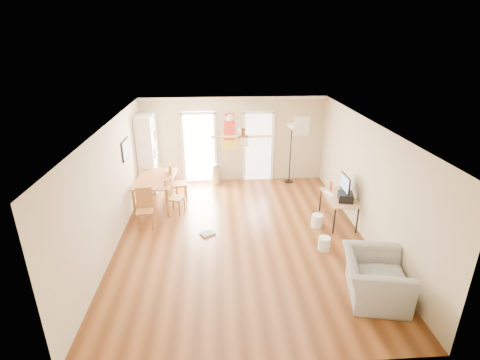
{
  "coord_description": "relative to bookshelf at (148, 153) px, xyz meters",
  "views": [
    {
      "loc": [
        -0.51,
        -7.18,
        4.3
      ],
      "look_at": [
        0.0,
        0.6,
        1.15
      ],
      "focal_mm": 27.18,
      "sensor_mm": 36.0,
      "label": 1
    }
  ],
  "objects": [
    {
      "name": "ceiling",
      "position": [
        2.51,
        -2.99,
        1.5
      ],
      "size": [
        5.5,
        7.0,
        0.0
      ],
      "primitive_type": null,
      "color": "silver",
      "rests_on": "floor"
    },
    {
      "name": "wastebasket_a",
      "position": [
        4.34,
        -2.64,
        -0.95
      ],
      "size": [
        0.31,
        0.31,
        0.3
      ],
      "primitive_type": "cylinder",
      "rotation": [
        0.0,
        0.0,
        -0.2
      ],
      "color": "white",
      "rests_on": "floor"
    },
    {
      "name": "wall_left",
      "position": [
        -0.24,
        -2.99,
        0.2
      ],
      "size": [
        0.04,
        7.0,
        2.6
      ],
      "primitive_type": null,
      "color": "beige",
      "rests_on": "floor"
    },
    {
      "name": "bookshelf",
      "position": [
        0.0,
        0.0,
        0.0
      ],
      "size": [
        0.57,
        1.04,
        2.21
      ],
      "primitive_type": null,
      "rotation": [
        0.0,
        0.0,
        -0.13
      ],
      "color": "white",
      "rests_on": "floor"
    },
    {
      "name": "imac",
      "position": [
        4.98,
        -2.48,
        -0.15
      ],
      "size": [
        0.1,
        0.62,
        0.58
      ],
      "primitive_type": null,
      "rotation": [
        0.0,
        0.0,
        0.02
      ],
      "color": "black",
      "rests_on": "computer_desk"
    },
    {
      "name": "bathroom_doorway",
      "position": [
        3.26,
        0.49,
        -0.05
      ],
      "size": [
        0.8,
        0.1,
        2.1
      ],
      "primitive_type": null,
      "color": "white",
      "rests_on": "wall_back"
    },
    {
      "name": "crown_molding",
      "position": [
        2.51,
        -2.99,
        1.46
      ],
      "size": [
        5.5,
        7.0,
        0.08
      ],
      "primitive_type": null,
      "color": "white",
      "rests_on": "wall_back"
    },
    {
      "name": "framed_poster",
      "position": [
        -0.22,
        -1.59,
        0.6
      ],
      "size": [
        0.04,
        0.66,
        0.48
      ],
      "primitive_type": "cube",
      "color": "black",
      "rests_on": "wall_left"
    },
    {
      "name": "wall_decal",
      "position": [
        2.38,
        0.49,
        0.45
      ],
      "size": [
        0.46,
        0.03,
        1.1
      ],
      "primitive_type": "cube",
      "color": "red",
      "rests_on": "wall_back"
    },
    {
      "name": "armchair",
      "position": [
        4.66,
        -5.18,
        -0.71
      ],
      "size": [
        1.27,
        1.39,
        0.78
      ],
      "primitive_type": "imported",
      "rotation": [
        0.0,
        0.0,
        1.36
      ],
      "color": "gray",
      "rests_on": "floor"
    },
    {
      "name": "floor",
      "position": [
        2.51,
        -2.99,
        -1.1
      ],
      "size": [
        7.0,
        7.0,
        0.0
      ],
      "primitive_type": "plane",
      "color": "brown",
      "rests_on": "ground"
    },
    {
      "name": "dining_chair_near",
      "position": [
        0.26,
        -2.39,
        -0.63
      ],
      "size": [
        0.43,
        0.43,
        0.94
      ],
      "primitive_type": null,
      "rotation": [
        0.0,
        0.0,
        0.11
      ],
      "color": "#AA7336",
      "rests_on": "floor"
    },
    {
      "name": "kitchen_doorway",
      "position": [
        1.46,
        0.49,
        -0.05
      ],
      "size": [
        0.9,
        0.1,
        2.1
      ],
      "primitive_type": null,
      "color": "white",
      "rests_on": "wall_back"
    },
    {
      "name": "dining_chair_right_a",
      "position": [
        0.91,
        -0.89,
        -0.58
      ],
      "size": [
        0.51,
        0.51,
        1.05
      ],
      "primitive_type": null,
      "rotation": [
        0.0,
        0.0,
        1.77
      ],
      "color": "olive",
      "rests_on": "floor"
    },
    {
      "name": "torchiere_lamp",
      "position": [
        4.21,
        0.2,
        -0.19
      ],
      "size": [
        0.36,
        0.36,
        1.83
      ],
      "primitive_type": null,
      "rotation": [
        0.0,
        0.0,
        -0.04
      ],
      "color": "black",
      "rests_on": "floor"
    },
    {
      "name": "wall_front",
      "position": [
        2.51,
        -6.49,
        0.2
      ],
      "size": [
        5.5,
        0.04,
        2.6
      ],
      "primitive_type": null,
      "color": "beige",
      "rests_on": "floor"
    },
    {
      "name": "wall_right",
      "position": [
        5.26,
        -2.99,
        0.2
      ],
      "size": [
        0.04,
        7.0,
        2.6
      ],
      "primitive_type": null,
      "color": "beige",
      "rests_on": "floor"
    },
    {
      "name": "orange_bottle",
      "position": [
        4.81,
        -1.99,
        -0.33
      ],
      "size": [
        0.08,
        0.08,
        0.22
      ],
      "primitive_type": "cylinder",
      "rotation": [
        0.0,
        0.0,
        -0.2
      ],
      "color": "#CE4212",
      "rests_on": "computer_desk"
    },
    {
      "name": "keyboard",
      "position": [
        4.71,
        -2.22,
        -0.43
      ],
      "size": [
        0.2,
        0.38,
        0.01
      ],
      "primitive_type": "cube",
      "rotation": [
        0.0,
        0.0,
        0.23
      ],
      "color": "white",
      "rests_on": "computer_desk"
    },
    {
      "name": "dining_chair_right_b",
      "position": [
        0.91,
        -1.68,
        -0.64
      ],
      "size": [
        0.48,
        0.48,
        0.92
      ],
      "primitive_type": null,
      "rotation": [
        0.0,
        0.0,
        1.24
      ],
      "color": "olive",
      "rests_on": "floor"
    },
    {
      "name": "trash_can",
      "position": [
        1.96,
        0.22,
        -0.78
      ],
      "size": [
        0.36,
        0.36,
        0.64
      ],
      "primitive_type": "cylinder",
      "rotation": [
        0.0,
        0.0,
        0.22
      ],
      "color": "#B0B0B2",
      "rests_on": "floor"
    },
    {
      "name": "ac_grille",
      "position": [
        4.56,
        0.48,
        0.6
      ],
      "size": [
        0.5,
        0.04,
        0.6
      ],
      "primitive_type": "cube",
      "color": "white",
      "rests_on": "wall_back"
    },
    {
      "name": "floor_cloth",
      "position": [
        1.73,
        -2.86,
        -1.08
      ],
      "size": [
        0.38,
        0.36,
        0.04
      ],
      "primitive_type": "cube",
      "rotation": [
        0.0,
        0.0,
        0.58
      ],
      "color": "gray",
      "rests_on": "floor"
    },
    {
      "name": "printer",
      "position": [
        4.96,
        -2.65,
        -0.34
      ],
      "size": [
        0.4,
        0.44,
        0.2
      ],
      "primitive_type": "cube",
      "rotation": [
        0.0,
        0.0,
        -0.21
      ],
      "color": "black",
      "rests_on": "computer_desk"
    },
    {
      "name": "computer_desk",
      "position": [
        4.9,
        -2.42,
        -0.77
      ],
      "size": [
        0.62,
        1.24,
        0.66
      ],
      "primitive_type": null,
      "color": "tan",
      "rests_on": "floor"
    },
    {
      "name": "dining_table",
      "position": [
        0.36,
        -1.21,
        -0.71
      ],
      "size": [
        1.01,
        1.61,
        0.79
      ],
      "primitive_type": null,
      "rotation": [
        0.0,
        0.0,
        -0.04
      ],
      "color": "#AC6637",
      "rests_on": "floor"
    },
    {
      "name": "ceiling_fan",
      "position": [
        2.51,
        -3.29,
        1.33
      ],
      "size": [
        1.24,
        1.24,
        0.2
      ],
      "primitive_type": null,
      "color": "#593819",
      "rests_on": "ceiling"
    },
    {
      "name": "wall_back",
      "position": [
        2.51,
        0.51,
        0.2
      ],
      "size": [
        5.5,
        0.04,
        2.6
      ],
      "primitive_type": null,
      "color": "beige",
      "rests_on": "floor"
    },
    {
      "name": "wastebasket_b",
      "position": [
        4.23,
        -3.64,
        -0.96
      ],
      "size": [
        0.31,
        0.31,
        0.29
      ],
      "primitive_type": "cylinder",
      "rotation": [
        0.0,
        0.0,
        0.27
      ],
      "color": "white",
      "rests_on": "floor"
    }
  ]
}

